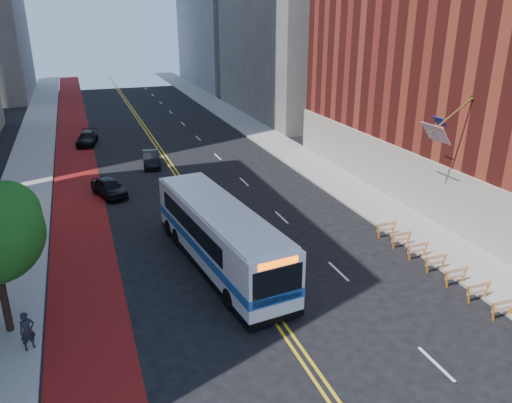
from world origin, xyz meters
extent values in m
plane|color=black|center=(0.00, 0.00, 0.00)|extent=(160.00, 160.00, 0.00)
cube|color=gray|center=(-12.00, 30.00, 0.07)|extent=(4.00, 140.00, 0.15)
cube|color=gray|center=(12.00, 30.00, 0.07)|extent=(4.00, 140.00, 0.15)
cube|color=maroon|center=(-8.10, 30.00, 0.00)|extent=(3.60, 140.00, 0.01)
cube|color=gold|center=(-0.18, 30.00, 0.00)|extent=(0.14, 140.00, 0.01)
cube|color=gold|center=(0.18, 30.00, 0.00)|extent=(0.14, 140.00, 0.01)
cube|color=silver|center=(4.80, -2.00, 0.01)|extent=(0.14, 2.20, 0.01)
cube|color=silver|center=(4.80, 6.00, 0.01)|extent=(0.14, 2.20, 0.01)
cube|color=silver|center=(4.80, 14.00, 0.01)|extent=(0.14, 2.20, 0.01)
cube|color=silver|center=(4.80, 22.00, 0.01)|extent=(0.14, 2.20, 0.01)
cube|color=silver|center=(4.80, 30.00, 0.01)|extent=(0.14, 2.20, 0.01)
cube|color=silver|center=(4.80, 38.00, 0.01)|extent=(0.14, 2.20, 0.01)
cube|color=silver|center=(4.80, 46.00, 0.01)|extent=(0.14, 2.20, 0.01)
cube|color=silver|center=(4.80, 54.00, 0.01)|extent=(0.14, 2.20, 0.01)
cube|color=silver|center=(4.80, 62.00, 0.01)|extent=(0.14, 2.20, 0.01)
cube|color=silver|center=(4.80, 70.00, 0.01)|extent=(0.14, 2.20, 0.01)
cube|color=silver|center=(4.80, 78.00, 0.01)|extent=(0.14, 2.20, 0.01)
cube|color=silver|center=(4.80, 86.00, 0.01)|extent=(0.14, 2.20, 0.01)
cube|color=#9E9384|center=(14.05, 12.00, 2.00)|extent=(0.50, 36.00, 4.00)
cube|color=black|center=(14.15, 6.00, 1.10)|extent=(0.35, 2.80, 2.20)
cube|color=black|center=(14.15, 13.00, 1.10)|extent=(0.35, 2.80, 2.20)
cube|color=black|center=(14.15, 20.00, 1.10)|extent=(0.35, 2.80, 2.20)
cube|color=#A57F33|center=(14.05, 8.00, 8.50)|extent=(0.25, 0.25, 0.25)
cylinder|color=#A57F33|center=(12.70, 8.00, 7.60)|extent=(2.85, 0.12, 2.05)
cube|color=#B21419|center=(11.70, 8.00, 6.60)|extent=(0.75, 1.90, 1.05)
cube|color=navy|center=(12.25, 8.45, 7.15)|extent=(0.39, 0.85, 0.52)
cube|color=orange|center=(9.05, -0.45, 0.50)|extent=(0.32, 0.06, 0.99)
cube|color=orange|center=(10.15, -0.45, 0.50)|extent=(0.32, 0.06, 0.99)
cube|color=orange|center=(9.60, -0.45, 0.90)|extent=(1.25, 0.05, 0.22)
cube|color=orange|center=(9.60, -0.45, 0.55)|extent=(1.25, 0.05, 0.18)
cube|color=orange|center=(9.05, 1.10, 0.50)|extent=(0.32, 0.06, 0.99)
cube|color=orange|center=(10.15, 1.10, 0.50)|extent=(0.32, 0.06, 0.99)
cube|color=orange|center=(9.60, 1.10, 0.90)|extent=(1.25, 0.05, 0.22)
cube|color=orange|center=(9.60, 1.10, 0.55)|extent=(1.25, 0.05, 0.18)
cube|color=orange|center=(9.05, 2.65, 0.50)|extent=(0.32, 0.06, 0.99)
cube|color=orange|center=(10.15, 2.65, 0.50)|extent=(0.32, 0.06, 0.99)
cube|color=orange|center=(9.60, 2.65, 0.90)|extent=(1.25, 0.05, 0.22)
cube|color=orange|center=(9.60, 2.65, 0.55)|extent=(1.25, 0.05, 0.18)
cube|color=orange|center=(9.05, 4.20, 0.50)|extent=(0.32, 0.06, 0.99)
cube|color=orange|center=(10.15, 4.20, 0.50)|extent=(0.32, 0.06, 0.99)
cube|color=orange|center=(9.60, 4.20, 0.90)|extent=(1.25, 0.05, 0.22)
cube|color=orange|center=(9.60, 4.20, 0.55)|extent=(1.25, 0.05, 0.18)
cube|color=orange|center=(9.05, 5.75, 0.50)|extent=(0.32, 0.06, 0.99)
cube|color=orange|center=(10.15, 5.75, 0.50)|extent=(0.32, 0.06, 0.99)
cube|color=orange|center=(9.60, 5.75, 0.90)|extent=(1.25, 0.05, 0.22)
cube|color=orange|center=(9.60, 5.75, 0.55)|extent=(1.25, 0.05, 0.18)
cube|color=orange|center=(9.05, 7.30, 0.50)|extent=(0.32, 0.06, 0.99)
cube|color=orange|center=(10.15, 7.30, 0.50)|extent=(0.32, 0.06, 0.99)
cube|color=orange|center=(9.60, 7.30, 0.90)|extent=(1.25, 0.05, 0.22)
cube|color=orange|center=(9.60, 7.30, 0.55)|extent=(1.25, 0.05, 0.18)
cube|color=orange|center=(9.05, 8.85, 0.50)|extent=(0.32, 0.06, 0.99)
cube|color=orange|center=(10.15, 8.85, 0.50)|extent=(0.32, 0.06, 0.99)
cube|color=orange|center=(9.60, 8.85, 0.90)|extent=(1.25, 0.05, 0.22)
cube|color=orange|center=(9.60, 8.85, 0.55)|extent=(1.25, 0.05, 0.18)
cylinder|color=black|center=(-11.30, 6.00, 1.75)|extent=(0.32, 0.32, 3.20)
sphere|color=#0E4210|center=(-10.70, 6.40, 5.35)|extent=(2.80, 2.80, 2.80)
cube|color=silver|center=(-1.00, 8.75, 1.89)|extent=(4.29, 12.99, 3.03)
cube|color=#1D53A6|center=(-1.00, 8.75, 1.43)|extent=(4.34, 13.03, 0.48)
cube|color=black|center=(-1.10, 9.60, 2.39)|extent=(3.88, 9.20, 1.01)
cube|color=black|center=(-0.23, 2.46, 2.12)|extent=(2.42, 0.40, 1.70)
cube|color=black|center=(-1.77, 15.05, 2.34)|extent=(2.21, 0.37, 1.06)
cube|color=#FF5905|center=(-0.23, 2.45, 3.19)|extent=(1.93, 0.32, 0.32)
cube|color=silver|center=(-1.00, 8.75, 3.45)|extent=(4.08, 12.34, 0.13)
cube|color=black|center=(-1.00, 8.75, 0.37)|extent=(4.33, 13.02, 0.32)
cylinder|color=black|center=(-1.75, 4.55, 0.53)|extent=(0.45, 1.09, 1.06)
cylinder|color=black|center=(0.74, 4.86, 0.53)|extent=(0.45, 1.09, 1.06)
cylinder|color=black|center=(-2.68, 12.14, 0.53)|extent=(0.45, 1.09, 1.06)
cylinder|color=black|center=(-0.19, 12.45, 0.53)|extent=(0.45, 1.09, 1.06)
cylinder|color=black|center=(-2.86, 13.66, 0.53)|extent=(0.45, 1.09, 1.06)
cylinder|color=black|center=(-0.38, 13.97, 0.53)|extent=(0.45, 1.09, 1.06)
imported|color=black|center=(-5.85, 22.25, 0.69)|extent=(2.83, 4.36, 1.38)
imported|color=black|center=(-1.64, 29.08, 0.68)|extent=(1.84, 4.23, 1.35)
imported|color=black|center=(-6.75, 39.19, 0.65)|extent=(2.60, 4.74, 1.30)
imported|color=black|center=(-10.40, 4.32, 0.99)|extent=(0.73, 0.62, 1.68)
camera|label=1|loc=(-7.43, -14.81, 13.13)|focal=35.00mm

